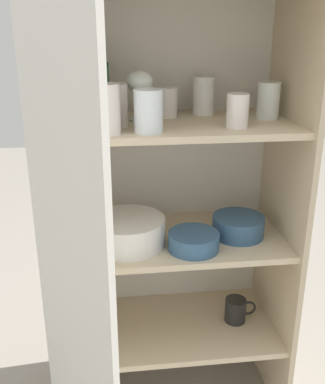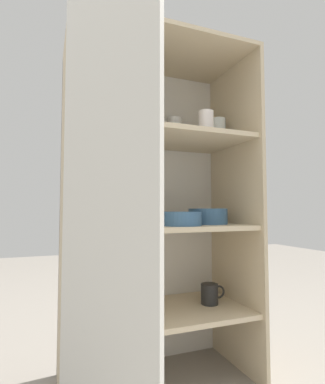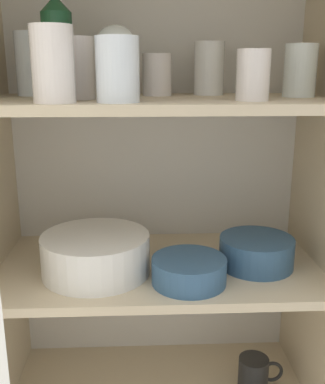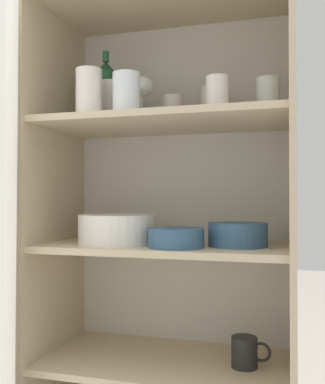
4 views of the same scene
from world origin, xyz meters
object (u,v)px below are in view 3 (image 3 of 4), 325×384
(wine_bottle, at_px, (58,47))
(plate_stack_white, at_px, (96,254))
(mixing_bowl_large, at_px, (256,251))
(serving_bowl_small, at_px, (189,269))
(coffee_mug_primary, at_px, (254,374))

(wine_bottle, bearing_deg, plate_stack_white, -45.88)
(mixing_bowl_large, height_order, serving_bowl_small, mixing_bowl_large)
(serving_bowl_small, height_order, coffee_mug_primary, serving_bowl_small)
(plate_stack_white, bearing_deg, serving_bowl_small, -16.20)
(plate_stack_white, relative_size, serving_bowl_small, 1.50)
(wine_bottle, xyz_separation_m, mixing_bowl_large, (0.44, -0.05, -0.45))
(wine_bottle, distance_m, plate_stack_white, 0.46)
(wine_bottle, relative_size, plate_stack_white, 1.00)
(wine_bottle, height_order, coffee_mug_primary, wine_bottle)
(wine_bottle, bearing_deg, coffee_mug_primary, -4.05)
(plate_stack_white, height_order, coffee_mug_primary, plate_stack_white)
(mixing_bowl_large, relative_size, coffee_mug_primary, 1.48)
(wine_bottle, xyz_separation_m, coffee_mug_primary, (0.46, -0.03, -0.80))
(mixing_bowl_large, distance_m, coffee_mug_primary, 0.35)
(mixing_bowl_large, height_order, coffee_mug_primary, mixing_bowl_large)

